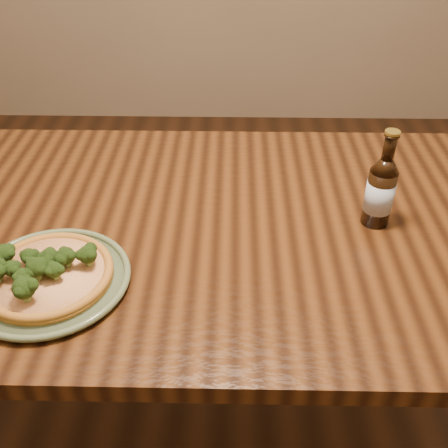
{
  "coord_description": "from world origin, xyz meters",
  "views": [
    {
      "loc": [
        0.1,
        -0.86,
        1.46
      ],
      "look_at": [
        0.08,
        -0.0,
        0.82
      ],
      "focal_mm": 42.0,
      "sensor_mm": 36.0,
      "label": 1
    }
  ],
  "objects_px": {
    "pizza": "(46,273)",
    "table": "(191,252)",
    "plate": "(49,280)",
    "beer_bottle": "(380,191)"
  },
  "relations": [
    {
      "from": "pizza",
      "to": "beer_bottle",
      "type": "distance_m",
      "value": 0.72
    },
    {
      "from": "beer_bottle",
      "to": "plate",
      "type": "bearing_deg",
      "value": 179.33
    },
    {
      "from": "beer_bottle",
      "to": "pizza",
      "type": "bearing_deg",
      "value": 179.39
    },
    {
      "from": "plate",
      "to": "beer_bottle",
      "type": "bearing_deg",
      "value": 17.83
    },
    {
      "from": "table",
      "to": "plate",
      "type": "relative_size",
      "value": 5.05
    },
    {
      "from": "pizza",
      "to": "table",
      "type": "bearing_deg",
      "value": 39.57
    },
    {
      "from": "pizza",
      "to": "beer_bottle",
      "type": "relative_size",
      "value": 1.11
    },
    {
      "from": "table",
      "to": "plate",
      "type": "bearing_deg",
      "value": -140.34
    },
    {
      "from": "beer_bottle",
      "to": "table",
      "type": "bearing_deg",
      "value": 162.07
    },
    {
      "from": "table",
      "to": "pizza",
      "type": "bearing_deg",
      "value": -140.43
    }
  ]
}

